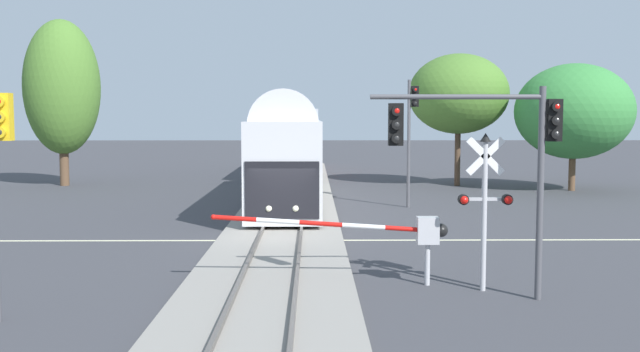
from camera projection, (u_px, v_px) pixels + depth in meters
The scene contains 11 objects.
ground_plane at pixel (281, 240), 25.38m from camera, with size 220.00×220.00×0.00m, color #3D3D42.
road_centre_stripe at pixel (281, 240), 25.38m from camera, with size 44.00×0.20×0.01m.
railway_track at pixel (281, 238), 25.37m from camera, with size 4.40×80.00×0.32m.
commuter_train at pixel (295, 143), 44.80m from camera, with size 3.04×40.27×5.16m.
crossing_gate_near at pixel (400, 231), 18.51m from camera, with size 6.17×0.40×1.88m.
crossing_signal_mast at pixel (485, 195), 17.81m from camera, with size 1.36×0.44×4.00m.
traffic_signal_near_right at pixel (492, 140), 16.80m from camera, with size 4.53×0.38×5.12m.
traffic_signal_far_side at pixel (412, 123), 34.35m from camera, with size 0.53×0.38×6.19m.
oak_far_right at pixel (458, 94), 45.19m from camera, with size 6.34×6.34×8.41m.
pine_left_background at pixel (62, 87), 45.22m from camera, with size 4.74×4.74×10.56m.
maple_right_background at pixel (574, 111), 42.22m from camera, with size 6.89×6.89×7.56m.
Camera 1 is at (1.12, -25.11, 4.39)m, focal length 39.95 mm.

